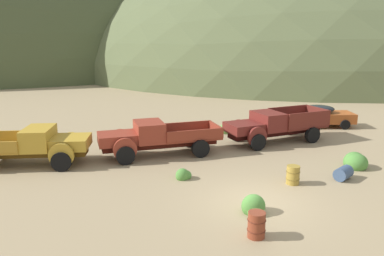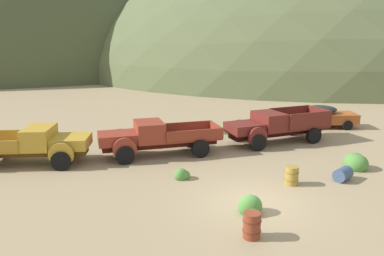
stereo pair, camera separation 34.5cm
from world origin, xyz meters
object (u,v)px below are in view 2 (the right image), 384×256
(truck_rust_red, at_px, (151,138))
(oil_drum_tipped, at_px, (343,174))
(oil_drum_foreground, at_px, (292,176))
(truck_mustard, at_px, (39,145))
(car_oxide_orange, at_px, (325,116))
(oil_drum_spare, at_px, (252,225))
(truck_oxblood, at_px, (271,127))

(truck_rust_red, distance_m, oil_drum_tipped, 9.70)
(oil_drum_tipped, height_order, oil_drum_foreground, oil_drum_foreground)
(truck_mustard, relative_size, oil_drum_tipped, 6.02)
(truck_mustard, height_order, oil_drum_tipped, truck_mustard)
(car_oxide_orange, height_order, oil_drum_spare, car_oxide_orange)
(truck_mustard, xyz_separation_m, oil_drum_foreground, (10.63, -6.38, -0.58))
(truck_mustard, distance_m, oil_drum_foreground, 12.41)
(truck_oxblood, relative_size, oil_drum_spare, 7.64)
(oil_drum_tipped, bearing_deg, oil_drum_foreground, 173.33)
(oil_drum_tipped, distance_m, oil_drum_foreground, 2.47)
(truck_rust_red, xyz_separation_m, oil_drum_foreground, (4.97, -5.92, -0.58))
(oil_drum_spare, bearing_deg, truck_mustard, 125.05)
(oil_drum_tipped, bearing_deg, truck_rust_red, 140.06)
(truck_rust_red, distance_m, car_oxide_orange, 13.42)
(truck_rust_red, relative_size, car_oxide_orange, 1.32)
(truck_oxblood, xyz_separation_m, oil_drum_tipped, (0.02, -6.48, -0.72))
(truck_mustard, bearing_deg, oil_drum_foreground, -16.83)
(truck_rust_red, relative_size, oil_drum_foreground, 7.97)
(oil_drum_tipped, bearing_deg, truck_mustard, 152.97)
(truck_rust_red, bearing_deg, oil_drum_foreground, 131.40)
(truck_rust_red, bearing_deg, truck_oxblood, -176.51)
(oil_drum_tipped, relative_size, oil_drum_foreground, 1.27)
(car_oxide_orange, xyz_separation_m, oil_drum_tipped, (-5.72, -8.95, -0.52))
(truck_rust_red, bearing_deg, truck_mustard, -3.22)
(car_oxide_orange, bearing_deg, truck_oxblood, -139.44)
(truck_mustard, xyz_separation_m, truck_oxblood, (13.05, -0.19, 0.03))
(truck_oxblood, height_order, car_oxide_orange, truck_oxblood)
(truck_mustard, height_order, oil_drum_spare, truck_mustard)
(truck_rust_red, xyz_separation_m, oil_drum_spare, (1.29, -9.44, -0.56))
(truck_mustard, distance_m, car_oxide_orange, 18.94)
(truck_rust_red, relative_size, truck_oxblood, 1.00)
(truck_oxblood, bearing_deg, oil_drum_spare, 52.75)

